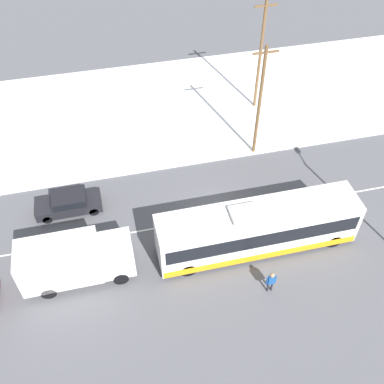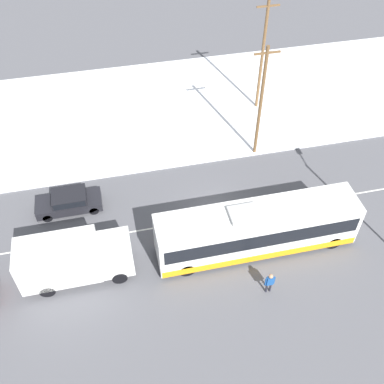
{
  "view_description": "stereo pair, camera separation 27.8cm",
  "coord_description": "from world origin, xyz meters",
  "px_view_note": "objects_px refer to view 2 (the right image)",
  "views": [
    {
      "loc": [
        -6.09,
        -19.03,
        23.0
      ],
      "look_at": [
        -1.25,
        1.38,
        1.4
      ],
      "focal_mm": 42.0,
      "sensor_mm": 36.0,
      "label": 1
    },
    {
      "loc": [
        -5.82,
        -19.09,
        23.0
      ],
      "look_at": [
        -1.25,
        1.38,
        1.4
      ],
      "focal_mm": 42.0,
      "sensor_mm": 36.0,
      "label": 2
    }
  ],
  "objects_px": {
    "sedan_car": "(69,201)",
    "pedestrian_at_stop": "(270,281)",
    "city_bus": "(257,229)",
    "utility_pole_snowlot": "(262,56)",
    "box_truck": "(73,259)",
    "utility_pole_roadside": "(261,102)"
  },
  "relations": [
    {
      "from": "sedan_car",
      "to": "pedestrian_at_stop",
      "type": "bearing_deg",
      "value": 140.39
    },
    {
      "from": "city_bus",
      "to": "utility_pole_snowlot",
      "type": "xyz_separation_m",
      "value": [
        4.93,
        14.54,
        3.19
      ]
    },
    {
      "from": "city_bus",
      "to": "pedestrian_at_stop",
      "type": "distance_m",
      "value": 3.39
    },
    {
      "from": "pedestrian_at_stop",
      "to": "utility_pole_snowlot",
      "type": "distance_m",
      "value": 18.98
    },
    {
      "from": "city_bus",
      "to": "sedan_car",
      "type": "height_order",
      "value": "city_bus"
    },
    {
      "from": "city_bus",
      "to": "box_truck",
      "type": "height_order",
      "value": "city_bus"
    },
    {
      "from": "pedestrian_at_stop",
      "to": "utility_pole_roadside",
      "type": "relative_size",
      "value": 0.19
    },
    {
      "from": "sedan_car",
      "to": "utility_pole_roadside",
      "type": "bearing_deg",
      "value": -168.43
    },
    {
      "from": "box_truck",
      "to": "utility_pole_snowlot",
      "type": "height_order",
      "value": "utility_pole_snowlot"
    },
    {
      "from": "box_truck",
      "to": "utility_pole_roadside",
      "type": "distance_m",
      "value": 16.62
    },
    {
      "from": "utility_pole_snowlot",
      "to": "pedestrian_at_stop",
      "type": "bearing_deg",
      "value": -106.14
    },
    {
      "from": "pedestrian_at_stop",
      "to": "utility_pole_snowlot",
      "type": "bearing_deg",
      "value": 73.86
    },
    {
      "from": "utility_pole_snowlot",
      "to": "sedan_car",
      "type": "bearing_deg",
      "value": -151.79
    },
    {
      "from": "box_truck",
      "to": "utility_pole_roadside",
      "type": "relative_size",
      "value": 0.72
    },
    {
      "from": "sedan_car",
      "to": "utility_pole_snowlot",
      "type": "relative_size",
      "value": 0.46
    },
    {
      "from": "box_truck",
      "to": "sedan_car",
      "type": "height_order",
      "value": "box_truck"
    },
    {
      "from": "sedan_car",
      "to": "utility_pole_snowlot",
      "type": "bearing_deg",
      "value": -151.79
    },
    {
      "from": "utility_pole_roadside",
      "to": "utility_pole_snowlot",
      "type": "height_order",
      "value": "utility_pole_snowlot"
    },
    {
      "from": "sedan_car",
      "to": "utility_pole_snowlot",
      "type": "xyz_separation_m",
      "value": [
        16.22,
        8.7,
        4.1
      ]
    },
    {
      "from": "box_truck",
      "to": "utility_pole_snowlot",
      "type": "bearing_deg",
      "value": 41.78
    },
    {
      "from": "city_bus",
      "to": "sedan_car",
      "type": "xyz_separation_m",
      "value": [
        -11.3,
        5.83,
        -0.92
      ]
    },
    {
      "from": "city_bus",
      "to": "sedan_car",
      "type": "distance_m",
      "value": 12.75
    }
  ]
}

